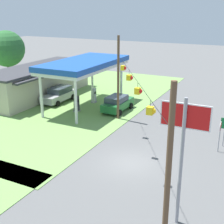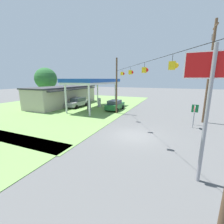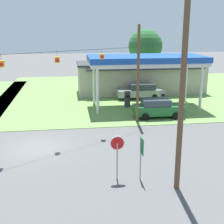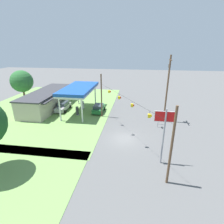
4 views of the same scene
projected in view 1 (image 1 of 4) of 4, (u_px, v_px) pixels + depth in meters
name	position (u px, v px, depth m)	size (l,w,h in m)	color
ground_plane	(131.00, 163.00, 22.67)	(160.00, 160.00, 0.00)	#565656
grass_verge_station_corner	(43.00, 94.00, 40.47)	(36.00, 28.00, 0.04)	#6B934C
gas_station_canopy	(85.00, 65.00, 33.95)	(11.60, 5.52, 5.30)	silver
gas_station_store	(38.00, 81.00, 39.25)	(15.96, 6.06, 3.81)	#B2A893
fuel_pump_near	(77.00, 104.00, 33.63)	(0.71, 0.56, 1.73)	gray
fuel_pump_far	(94.00, 96.00, 36.79)	(0.71, 0.56, 1.73)	gray
car_at_pumps_front	(117.00, 103.00, 33.73)	(4.55, 2.18, 1.75)	#1E602D
car_at_pumps_rear	(59.00, 94.00, 37.14)	(5.14, 2.14, 1.77)	#9E9EA3
stop_sign_roadside	(220.00, 130.00, 23.89)	(0.80, 0.08, 2.50)	#99999E
stop_sign_overhead	(184.00, 135.00, 14.91)	(0.22, 2.42, 6.82)	gray
signal_span_gantry	(133.00, 103.00, 21.22)	(16.60, 10.24, 8.29)	brown
tree_behind_station	(7.00, 49.00, 43.06)	(4.97, 4.97, 7.83)	#4C3828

